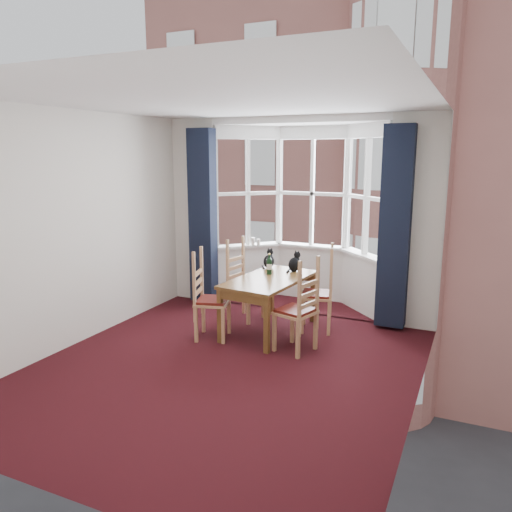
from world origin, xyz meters
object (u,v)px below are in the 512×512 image
Objects in this scene: chair_left_near at (205,302)px; wine_bottle at (269,265)px; chair_right_near at (302,314)px; cat_right at (294,263)px; cat_left at (269,260)px; chair_right_far at (324,296)px; chair_left_far at (241,285)px; candle_tall at (253,241)px; candle_short at (258,242)px; dining_table at (270,284)px.

chair_left_near is 0.99m from wine_bottle.
wine_bottle is at bearing 52.00° from chair_left_near.
chair_right_near is 1.13m from cat_right.
cat_left is at bearing 69.27° from chair_left_near.
chair_left_near is 1.00× the size of chair_right_far.
candle_tall is at bearing 104.61° from chair_left_far.
cat_right is (0.81, 1.01, 0.36)m from chair_left_near.
cat_left reaches higher than candle_tall.
cat_left is 2.31× the size of candle_tall.
cat_right is at bearing 114.83° from chair_right_near.
cat_left is 2.85× the size of candle_short.
candle_tall is at bearing 95.84° from chair_left_near.
candle_tall is (-1.46, 0.97, 0.46)m from chair_right_far.
chair_left_far is 1.21m from chair_right_far.
cat_right reaches higher than chair_left_near.
candle_tall is at bearing 124.00° from wine_bottle.
chair_left_near is 3.20× the size of cat_right.
dining_table is 15.10× the size of candle_short.
dining_table is 5.13× the size of cat_right.
candle_short is (-0.51, 0.78, 0.09)m from cat_left.
cat_left is 0.94m from candle_short.
chair_left_near reaches higher than dining_table.
wine_bottle is (0.56, 0.72, 0.37)m from chair_left_near.
candle_tall is at bearing 128.32° from cat_left.
cat_left is at bearing -56.88° from candle_short.
candle_short is (-0.16, 0.97, 0.45)m from chair_left_far.
dining_table is 0.70m from chair_left_far.
wine_bottle is (0.50, -0.17, 0.37)m from chair_left_far.
dining_table is 1.61× the size of chair_left_near.
chair_left_far is 1.00× the size of chair_right_near.
chair_left_near and chair_left_far have the same top height.
chair_left_far is 0.65m from wine_bottle.
wine_bottle is (0.15, -0.36, 0.02)m from cat_left.
chair_right_near is at bearing -51.05° from candle_tall.
chair_right_far is 7.61× the size of candle_tall.
chair_left_far is (-0.59, 0.35, -0.16)m from dining_table.
cat_left is at bearing 28.83° from chair_left_far.
chair_left_far is at bearing -80.57° from candle_short.
chair_left_far is 3.20× the size of cat_right.
cat_right is 1.29m from candle_tall.
chair_left_far is 1.08m from candle_short.
dining_table is 5.30× the size of cat_left.
chair_right_near is (0.61, -0.49, -0.16)m from dining_table.
chair_left_near is at bearing -110.73° from cat_left.
chair_left_near is at bearing -145.83° from chair_right_far.
dining_table is 0.73m from chair_right_far.
chair_right_near is 9.40× the size of candle_short.
cat_left is 0.97× the size of cat_right.
chair_right_far is at bearing -1.02° from chair_left_far.
wine_bottle is at bearing -66.68° from cat_left.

